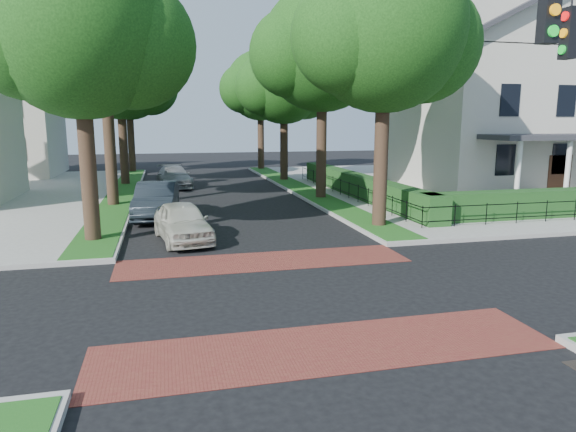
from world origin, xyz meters
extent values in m
plane|color=black|center=(0.00, 0.00, 0.00)|extent=(120.00, 120.00, 0.00)
cube|color=gray|center=(19.50, 19.00, 0.07)|extent=(30.00, 30.00, 0.15)
cube|color=maroon|center=(0.00, 3.20, 0.01)|extent=(9.00, 2.20, 0.01)
cube|color=maroon|center=(0.00, -3.20, 0.01)|extent=(9.00, 2.20, 0.01)
cube|color=#184F16|center=(5.40, 19.10, 0.16)|extent=(1.60, 29.80, 0.02)
cube|color=#184F16|center=(-5.40, 19.10, 0.16)|extent=(1.60, 29.80, 0.02)
cylinder|color=black|center=(5.50, 7.00, 3.83)|extent=(0.56, 0.56, 7.35)
sphere|color=#11340E|center=(5.50, 7.00, 7.71)|extent=(6.20, 6.20, 6.20)
sphere|color=#11340E|center=(7.21, 7.30, 7.31)|extent=(4.65, 4.65, 4.65)
sphere|color=#11340E|center=(3.95, 6.80, 7.41)|extent=(4.34, 4.34, 4.34)
sphere|color=#11340E|center=(5.60, 8.55, 8.21)|extent=(4.03, 4.03, 4.03)
cylinder|color=black|center=(5.50, 15.00, 4.00)|extent=(0.56, 0.56, 7.70)
sphere|color=#11340E|center=(5.50, 15.00, 8.07)|extent=(6.60, 6.60, 6.60)
sphere|color=#11340E|center=(7.31, 15.30, 7.67)|extent=(4.95, 4.95, 4.95)
sphere|color=#11340E|center=(3.85, 14.80, 7.77)|extent=(4.62, 4.62, 4.62)
sphere|color=#11340E|center=(5.60, 16.65, 8.57)|extent=(4.29, 4.29, 4.29)
cylinder|color=black|center=(5.50, 24.00, 3.47)|extent=(0.56, 0.56, 6.65)
sphere|color=#11340E|center=(5.50, 24.00, 6.99)|extent=(5.80, 5.80, 5.80)
sphere|color=#11340E|center=(7.09, 24.30, 6.59)|extent=(4.35, 4.35, 4.35)
sphere|color=#11340E|center=(4.05, 23.80, 6.69)|extent=(4.06, 4.06, 4.06)
sphere|color=#11340E|center=(5.60, 25.45, 7.49)|extent=(3.77, 3.77, 3.77)
cylinder|color=black|center=(5.50, 33.00, 3.65)|extent=(0.56, 0.56, 7.00)
sphere|color=#11340E|center=(5.50, 33.00, 7.35)|extent=(6.00, 6.00, 6.00)
sphere|color=#11340E|center=(7.15, 33.30, 6.95)|extent=(4.50, 4.50, 4.50)
sphere|color=#11340E|center=(4.00, 32.80, 7.05)|extent=(4.20, 4.20, 4.20)
sphere|color=#11340E|center=(5.60, 34.50, 7.85)|extent=(3.90, 3.90, 3.90)
cylinder|color=black|center=(-5.50, 7.00, 3.65)|extent=(0.56, 0.56, 7.00)
sphere|color=#11340E|center=(-5.50, 7.00, 7.35)|extent=(6.00, 6.00, 6.00)
sphere|color=#11340E|center=(-3.85, 7.30, 6.95)|extent=(4.50, 4.50, 4.50)
sphere|color=#11340E|center=(-7.00, 6.80, 7.05)|extent=(4.20, 4.20, 4.20)
sphere|color=#11340E|center=(-5.40, 8.50, 7.85)|extent=(3.90, 3.90, 3.90)
cylinder|color=black|center=(-5.50, 15.00, 4.17)|extent=(0.56, 0.56, 8.05)
sphere|color=#11340E|center=(-5.50, 15.00, 8.43)|extent=(6.40, 6.40, 6.40)
sphere|color=#11340E|center=(-3.74, 15.30, 8.03)|extent=(4.80, 4.80, 4.80)
sphere|color=#11340E|center=(-7.10, 14.80, 8.13)|extent=(4.48, 4.48, 4.48)
sphere|color=#11340E|center=(-5.40, 16.60, 8.93)|extent=(4.16, 4.16, 4.16)
cylinder|color=black|center=(-5.50, 24.00, 3.58)|extent=(0.56, 0.56, 6.86)
sphere|color=#11340E|center=(-5.50, 24.00, 7.21)|extent=(5.60, 5.60, 5.60)
sphere|color=#11340E|center=(-3.96, 24.30, 6.81)|extent=(4.20, 4.20, 4.20)
sphere|color=#11340E|center=(-6.90, 23.80, 6.91)|extent=(3.92, 3.92, 3.92)
sphere|color=#11340E|center=(-5.40, 25.40, 7.71)|extent=(3.64, 3.64, 3.64)
cylinder|color=black|center=(-5.50, 33.00, 3.72)|extent=(0.56, 0.56, 7.14)
sphere|color=#11340E|center=(-5.50, 33.00, 7.49)|extent=(6.20, 6.20, 6.20)
sphere|color=#11340E|center=(-3.79, 33.30, 7.09)|extent=(4.65, 4.65, 4.65)
sphere|color=#11340E|center=(-7.05, 32.80, 7.19)|extent=(4.34, 4.34, 4.34)
sphere|color=#11340E|center=(-5.40, 34.55, 7.99)|extent=(4.03, 4.03, 4.03)
cube|color=#19481B|center=(7.70, 15.00, 0.75)|extent=(1.00, 18.00, 1.20)
cube|color=beige|center=(17.50, 16.00, 4.15)|extent=(12.00, 10.00, 8.00)
cube|color=gray|center=(17.50, 9.80, 0.40)|extent=(9.60, 2.40, 0.50)
cylinder|color=white|center=(13.30, 8.85, 2.00)|extent=(0.24, 0.24, 3.00)
cylinder|color=white|center=(16.06, 8.85, 2.00)|extent=(0.24, 0.24, 3.00)
cube|color=maroon|center=(-12.80, 30.40, 8.47)|extent=(0.80, 0.80, 3.64)
cube|color=black|center=(3.20, -4.60, 6.05)|extent=(0.28, 0.22, 1.00)
cylinder|color=orange|center=(3.20, -4.73, 6.05)|extent=(0.18, 0.05, 0.18)
cylinder|color=#0CB226|center=(3.20, -4.73, 5.73)|extent=(0.18, 0.05, 0.18)
cube|color=black|center=(5.10, -2.90, 6.05)|extent=(0.22, 0.28, 1.00)
cylinder|color=red|center=(4.97, -2.90, 6.37)|extent=(0.05, 0.18, 0.18)
cylinder|color=orange|center=(4.97, -2.90, 6.05)|extent=(0.05, 0.18, 0.18)
cylinder|color=#0CB226|center=(4.97, -2.90, 5.73)|extent=(0.05, 0.18, 0.18)
imported|color=beige|center=(-2.35, 6.63, 0.71)|extent=(2.32, 4.39, 1.42)
imported|color=black|center=(-3.32, 11.49, 0.80)|extent=(2.14, 5.01, 1.61)
imported|color=gray|center=(-2.30, 22.55, 0.69)|extent=(2.50, 4.96, 1.38)
camera|label=1|loc=(-2.91, -12.05, 4.32)|focal=32.00mm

